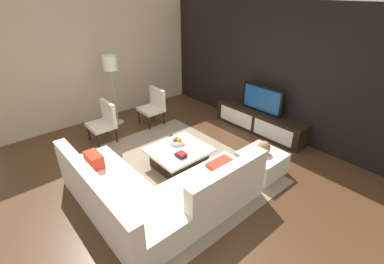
# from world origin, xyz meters

# --- Properties ---
(ground_plane) EXTENTS (14.00, 14.00, 0.00)m
(ground_plane) POSITION_xyz_m (0.00, 0.00, 0.00)
(ground_plane) COLOR #4C301C
(feature_wall_back) EXTENTS (6.40, 0.12, 2.80)m
(feature_wall_back) POSITION_xyz_m (0.00, 2.70, 1.40)
(feature_wall_back) COLOR black
(feature_wall_back) RESTS_ON ground
(side_wall_left) EXTENTS (0.12, 5.20, 2.80)m
(side_wall_left) POSITION_xyz_m (-3.20, 0.20, 1.40)
(side_wall_left) COLOR #C6B28E
(side_wall_left) RESTS_ON ground
(area_rug) EXTENTS (3.36, 2.64, 0.01)m
(area_rug) POSITION_xyz_m (-0.10, 0.00, 0.01)
(area_rug) COLOR gray
(area_rug) RESTS_ON ground
(media_console) EXTENTS (2.23, 0.48, 0.50)m
(media_console) POSITION_xyz_m (0.00, 2.40, 0.25)
(media_console) COLOR black
(media_console) RESTS_ON ground
(television) EXTENTS (1.03, 0.06, 0.60)m
(television) POSITION_xyz_m (0.00, 2.40, 0.80)
(television) COLOR black
(television) RESTS_ON media_console
(sectional_couch) EXTENTS (2.41, 2.35, 0.83)m
(sectional_couch) POSITION_xyz_m (0.51, -0.88, 0.29)
(sectional_couch) COLOR beige
(sectional_couch) RESTS_ON ground
(coffee_table) EXTENTS (0.92, 1.04, 0.38)m
(coffee_table) POSITION_xyz_m (-0.10, 0.10, 0.20)
(coffee_table) COLOR black
(coffee_table) RESTS_ON ground
(accent_chair_near) EXTENTS (0.56, 0.50, 0.87)m
(accent_chair_near) POSITION_xyz_m (-1.94, -0.47, 0.49)
(accent_chair_near) COLOR black
(accent_chair_near) RESTS_ON ground
(floor_lamp) EXTENTS (0.33, 0.33, 1.65)m
(floor_lamp) POSITION_xyz_m (-2.57, 0.12, 1.39)
(floor_lamp) COLOR #A5A5AA
(floor_lamp) RESTS_ON ground
(ottoman) EXTENTS (0.70, 0.70, 0.40)m
(ottoman) POSITION_xyz_m (1.01, 1.11, 0.20)
(ottoman) COLOR beige
(ottoman) RESTS_ON ground
(fruit_bowl) EXTENTS (0.28, 0.28, 0.14)m
(fruit_bowl) POSITION_xyz_m (-0.27, 0.20, 0.43)
(fruit_bowl) COLOR silver
(fruit_bowl) RESTS_ON coffee_table
(accent_chair_far) EXTENTS (0.55, 0.50, 0.87)m
(accent_chair_far) POSITION_xyz_m (-1.97, 0.82, 0.49)
(accent_chair_far) COLOR black
(accent_chair_far) RESTS_ON ground
(decorative_ball) EXTENTS (0.24, 0.24, 0.24)m
(decorative_ball) POSITION_xyz_m (1.01, 1.11, 0.52)
(decorative_ball) COLOR #997247
(decorative_ball) RESTS_ON ottoman
(book_stack) EXTENTS (0.22, 0.16, 0.07)m
(book_stack) POSITION_xyz_m (0.12, -0.02, 0.42)
(book_stack) COLOR #1E232D
(book_stack) RESTS_ON coffee_table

